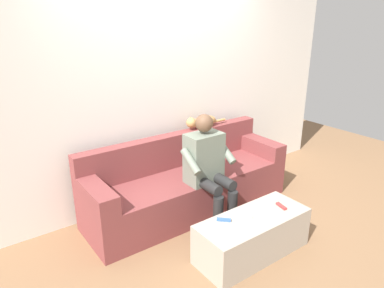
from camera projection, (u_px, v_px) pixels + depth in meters
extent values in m
plane|color=#846042|center=(230.00, 238.00, 3.45)|extent=(8.00, 8.00, 0.00)
cube|color=silver|center=(163.00, 81.00, 3.85)|extent=(5.04, 0.06, 2.73)
cube|color=brown|center=(193.00, 194.00, 3.83)|extent=(1.91, 0.56, 0.43)
cube|color=brown|center=(175.00, 168.00, 4.03)|extent=(2.29, 0.14, 0.81)
cube|color=brown|center=(262.00, 164.00, 4.38)|extent=(0.19, 0.56, 0.61)
cube|color=brown|center=(100.00, 218.00, 3.21)|extent=(0.19, 0.56, 0.61)
cube|color=#A89E8E|center=(252.00, 235.00, 3.16)|extent=(1.06, 0.43, 0.38)
cube|color=slate|center=(204.00, 158.00, 3.54)|extent=(0.36, 0.23, 0.52)
sphere|color=brown|center=(204.00, 123.00, 3.42)|extent=(0.18, 0.18, 0.18)
cylinder|color=black|center=(221.00, 180.00, 3.53)|extent=(0.11, 0.35, 0.11)
cylinder|color=black|center=(207.00, 185.00, 3.43)|extent=(0.11, 0.35, 0.11)
cylinder|color=black|center=(232.00, 211.00, 3.49)|extent=(0.10, 0.10, 0.43)
cylinder|color=black|center=(218.00, 217.00, 3.40)|extent=(0.10, 0.10, 0.43)
cylinder|color=slate|center=(226.00, 152.00, 3.59)|extent=(0.08, 0.27, 0.22)
cylinder|color=slate|center=(191.00, 161.00, 3.35)|extent=(0.08, 0.27, 0.22)
ellipsoid|color=#B7844C|center=(204.00, 121.00, 4.09)|extent=(0.32, 0.13, 0.14)
sphere|color=#B7844C|center=(191.00, 123.00, 3.98)|extent=(0.12, 0.12, 0.12)
cone|color=#B7844C|center=(190.00, 118.00, 3.99)|extent=(0.04, 0.04, 0.04)
cone|color=#B7844C|center=(193.00, 119.00, 3.95)|extent=(0.04, 0.04, 0.04)
cylinder|color=#B7844C|center=(219.00, 121.00, 4.23)|extent=(0.18, 0.03, 0.03)
cube|color=#3860B7|center=(224.00, 220.00, 3.04)|extent=(0.11, 0.11, 0.02)
cube|color=white|center=(245.00, 216.00, 3.09)|extent=(0.12, 0.10, 0.02)
cube|color=#B73333|center=(281.00, 206.00, 3.25)|extent=(0.06, 0.13, 0.02)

